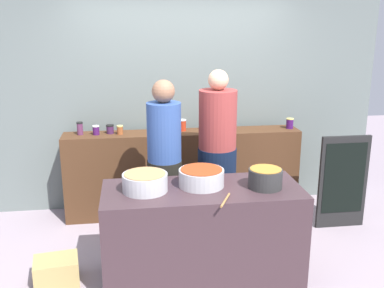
# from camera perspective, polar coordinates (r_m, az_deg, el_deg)

# --- Properties ---
(ground) EXTENTS (12.00, 12.00, 0.00)m
(ground) POSITION_cam_1_polar(r_m,az_deg,el_deg) (4.44, 0.64, -14.42)
(ground) COLOR gray
(storefront_wall) EXTENTS (4.80, 0.12, 3.00)m
(storefront_wall) POSITION_cam_1_polar(r_m,az_deg,el_deg) (5.33, -1.65, 7.83)
(storefront_wall) COLOR slate
(storefront_wall) RESTS_ON ground
(display_shelf) EXTENTS (2.70, 0.36, 0.99)m
(display_shelf) POSITION_cam_1_polar(r_m,az_deg,el_deg) (5.23, -1.14, -3.69)
(display_shelf) COLOR #4A2D1A
(display_shelf) RESTS_ON ground
(prep_table) EXTENTS (1.70, 0.70, 0.84)m
(prep_table) POSITION_cam_1_polar(r_m,az_deg,el_deg) (3.98, 1.32, -11.33)
(prep_table) COLOR #3C2A2F
(prep_table) RESTS_ON ground
(preserve_jar_0) EXTENTS (0.07, 0.07, 0.14)m
(preserve_jar_0) POSITION_cam_1_polar(r_m,az_deg,el_deg) (5.09, -14.13, 1.95)
(preserve_jar_0) COLOR #5B2D4E
(preserve_jar_0) RESTS_ON display_shelf
(preserve_jar_1) EXTENTS (0.08, 0.08, 0.10)m
(preserve_jar_1) POSITION_cam_1_polar(r_m,az_deg,el_deg) (5.05, -12.17, 1.74)
(preserve_jar_1) COLOR #401652
(preserve_jar_1) RESTS_ON display_shelf
(preserve_jar_2) EXTENTS (0.09, 0.09, 0.10)m
(preserve_jar_2) POSITION_cam_1_polar(r_m,az_deg,el_deg) (5.08, -10.42, 1.89)
(preserve_jar_2) COLOR #401F44
(preserve_jar_2) RESTS_ON display_shelf
(preserve_jar_3) EXTENTS (0.07, 0.07, 0.10)m
(preserve_jar_3) POSITION_cam_1_polar(r_m,az_deg,el_deg) (5.03, -9.20, 1.80)
(preserve_jar_3) COLOR brown
(preserve_jar_3) RESTS_ON display_shelf
(preserve_jar_4) EXTENTS (0.09, 0.09, 0.13)m
(preserve_jar_4) POSITION_cam_1_polar(r_m,az_deg,el_deg) (5.12, -1.29, 2.43)
(preserve_jar_4) COLOR #B13018
(preserve_jar_4) RESTS_ON display_shelf
(preserve_jar_5) EXTENTS (0.09, 0.09, 0.11)m
(preserve_jar_5) POSITION_cam_1_polar(r_m,az_deg,el_deg) (5.17, 1.78, 2.42)
(preserve_jar_5) COLOR #55204F
(preserve_jar_5) RESTS_ON display_shelf
(preserve_jar_6) EXTENTS (0.07, 0.07, 0.11)m
(preserve_jar_6) POSITION_cam_1_polar(r_m,az_deg,el_deg) (5.14, 5.04, 2.32)
(preserve_jar_6) COLOR #4C115A
(preserve_jar_6) RESTS_ON display_shelf
(preserve_jar_7) EXTENTS (0.09, 0.09, 0.12)m
(preserve_jar_7) POSITION_cam_1_polar(r_m,az_deg,el_deg) (5.35, 12.39, 2.59)
(preserve_jar_7) COLOR #3F1459
(preserve_jar_7) RESTS_ON display_shelf
(cooking_pot_left) EXTENTS (0.38, 0.38, 0.15)m
(cooking_pot_left) POSITION_cam_1_polar(r_m,az_deg,el_deg) (3.75, -6.02, -4.88)
(cooking_pot_left) COLOR #B7B7BC
(cooking_pot_left) RESTS_ON prep_table
(cooking_pot_center) EXTENTS (0.39, 0.39, 0.15)m
(cooking_pot_center) POSITION_cam_1_polar(r_m,az_deg,el_deg) (3.84, 1.14, -4.31)
(cooking_pot_center) COLOR #B7B7BC
(cooking_pot_center) RESTS_ON prep_table
(cooking_pot_right) EXTENTS (0.29, 0.29, 0.17)m
(cooking_pot_right) POSITION_cam_1_polar(r_m,az_deg,el_deg) (3.85, 9.35, -4.34)
(cooking_pot_right) COLOR #2D2D2D
(cooking_pot_right) RESTS_ON prep_table
(wooden_spoon) EXTENTS (0.14, 0.26, 0.02)m
(wooden_spoon) POSITION_cam_1_polar(r_m,az_deg,el_deg) (3.55, 4.27, -7.17)
(wooden_spoon) COLOR #9E703D
(wooden_spoon) RESTS_ON prep_table
(cook_with_tongs) EXTENTS (0.34, 0.34, 1.69)m
(cook_with_tongs) POSITION_cam_1_polar(r_m,az_deg,el_deg) (4.34, -3.50, -3.90)
(cook_with_tongs) COLOR black
(cook_with_tongs) RESTS_ON ground
(cook_in_cap) EXTENTS (0.40, 0.40, 1.76)m
(cook_in_cap) POSITION_cam_1_polar(r_m,az_deg,el_deg) (4.58, 3.21, -2.57)
(cook_in_cap) COLOR #0F1A31
(cook_in_cap) RESTS_ON ground
(bread_crate) EXTENTS (0.41, 0.34, 0.23)m
(bread_crate) POSITION_cam_1_polar(r_m,az_deg,el_deg) (4.20, -16.92, -15.24)
(bread_crate) COLOR tan
(bread_crate) RESTS_ON ground
(chalkboard_sign) EXTENTS (0.55, 0.04, 1.04)m
(chalkboard_sign) POSITION_cam_1_polar(r_m,az_deg,el_deg) (5.12, 18.73, -4.59)
(chalkboard_sign) COLOR black
(chalkboard_sign) RESTS_ON ground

